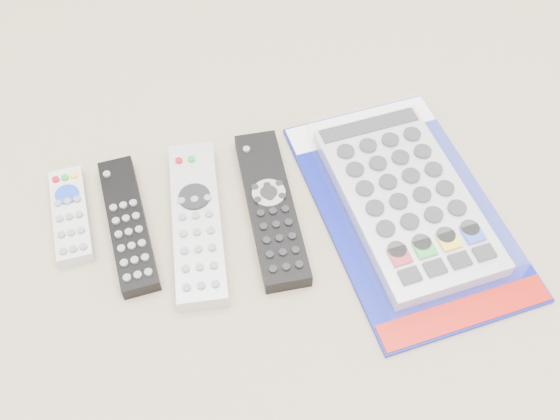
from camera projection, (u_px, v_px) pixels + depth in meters
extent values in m
plane|color=gray|center=(250.00, 224.00, 0.74)|extent=(5.00, 5.00, 0.00)
cube|color=silver|center=(71.00, 215.00, 0.73)|extent=(0.05, 0.13, 0.02)
cylinder|color=blue|center=(67.00, 194.00, 0.74)|extent=(0.03, 0.03, 0.00)
cube|color=black|center=(128.00, 223.00, 0.72)|extent=(0.05, 0.19, 0.02)
cube|color=silver|center=(197.00, 221.00, 0.72)|extent=(0.08, 0.22, 0.02)
cylinder|color=black|center=(194.00, 197.00, 0.73)|extent=(0.04, 0.04, 0.00)
cube|color=black|center=(271.00, 206.00, 0.74)|extent=(0.06, 0.22, 0.02)
cylinder|color=silver|center=(269.00, 193.00, 0.73)|extent=(0.04, 0.04, 0.00)
cube|color=#0C168B|center=(406.00, 208.00, 0.75)|extent=(0.23, 0.34, 0.01)
cube|color=white|center=(361.00, 125.00, 0.82)|extent=(0.20, 0.06, 0.00)
cube|color=#B2170C|center=(465.00, 312.00, 0.66)|extent=(0.20, 0.05, 0.00)
cube|color=silver|center=(406.00, 199.00, 0.74)|extent=(0.16, 0.26, 0.02)
cube|color=white|center=(407.00, 194.00, 0.73)|extent=(0.18, 0.28, 0.04)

